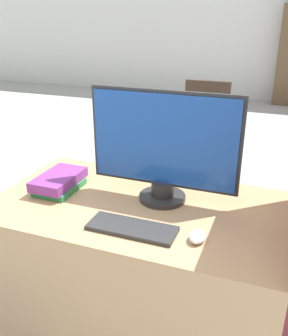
# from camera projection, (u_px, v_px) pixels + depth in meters

# --- Properties ---
(wall_back) EXTENTS (12.00, 0.06, 2.80)m
(wall_back) POSITION_uv_depth(u_px,v_px,m) (264.00, 17.00, 6.32)
(wall_back) COLOR white
(wall_back) RESTS_ON ground_plane
(desk) EXTENTS (1.21, 0.70, 0.73)m
(desk) POSITION_uv_depth(u_px,v_px,m) (138.00, 275.00, 1.70)
(desk) COLOR tan
(desk) RESTS_ON ground_plane
(monitor) EXTENTS (0.62, 0.20, 0.46)m
(monitor) POSITION_uv_depth(u_px,v_px,m) (164.00, 147.00, 1.50)
(monitor) COLOR #282828
(monitor) RESTS_ON desk
(keyboard) EXTENTS (0.33, 0.12, 0.02)m
(keyboard) POSITION_uv_depth(u_px,v_px,m) (132.00, 228.00, 1.36)
(keyboard) COLOR #2D2D2D
(keyboard) RESTS_ON desk
(mouse) EXTENTS (0.06, 0.08, 0.03)m
(mouse) POSITION_uv_depth(u_px,v_px,m) (198.00, 237.00, 1.30)
(mouse) COLOR white
(mouse) RESTS_ON desk
(book_stack) EXTENTS (0.16, 0.26, 0.07)m
(book_stack) POSITION_uv_depth(u_px,v_px,m) (59.00, 182.00, 1.67)
(book_stack) COLOR #2D7F42
(book_stack) RESTS_ON desk
(far_chair) EXTENTS (0.44, 0.44, 0.86)m
(far_chair) POSITION_uv_depth(u_px,v_px,m) (203.00, 122.00, 3.61)
(far_chair) COLOR #38281E
(far_chair) RESTS_ON ground_plane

